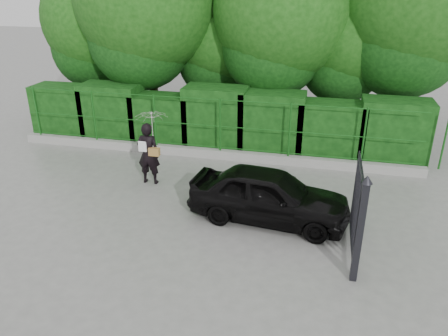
# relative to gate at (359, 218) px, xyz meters

# --- Properties ---
(ground) EXTENTS (80.00, 80.00, 0.00)m
(ground) POSITION_rel_gate_xyz_m (-4.60, 0.72, -1.19)
(ground) COLOR gray
(kerb) EXTENTS (14.00, 0.25, 0.30)m
(kerb) POSITION_rel_gate_xyz_m (-4.60, 5.22, -1.04)
(kerb) COLOR #9E9E99
(kerb) RESTS_ON ground
(fence) EXTENTS (14.13, 0.06, 1.80)m
(fence) POSITION_rel_gate_xyz_m (-4.38, 5.22, 0.01)
(fence) COLOR #165717
(fence) RESTS_ON kerb
(hedge) EXTENTS (14.20, 1.20, 2.22)m
(hedge) POSITION_rel_gate_xyz_m (-4.53, 6.22, -0.16)
(hedge) COLOR black
(hedge) RESTS_ON ground
(trees) EXTENTS (17.10, 6.15, 8.08)m
(trees) POSITION_rel_gate_xyz_m (-3.46, 8.46, 3.43)
(trees) COLOR black
(trees) RESTS_ON ground
(gate) EXTENTS (0.22, 2.33, 2.36)m
(gate) POSITION_rel_gate_xyz_m (0.00, 0.00, 0.00)
(gate) COLOR black
(gate) RESTS_ON ground
(woman) EXTENTS (0.96, 0.95, 2.22)m
(woman) POSITION_rel_gate_xyz_m (-5.72, 2.93, 0.23)
(woman) COLOR black
(woman) RESTS_ON ground
(car) EXTENTS (4.18, 2.05, 1.37)m
(car) POSITION_rel_gate_xyz_m (-2.04, 1.56, -0.50)
(car) COLOR black
(car) RESTS_ON ground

